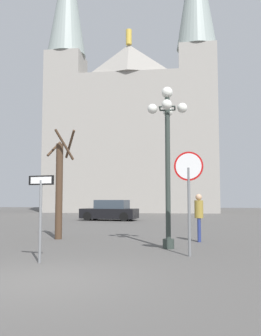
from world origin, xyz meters
TOP-DOWN VIEW (x-y plane):
  - ground_plane at (0.00, 0.00)m, footprint 120.00×120.00m
  - cathedral at (-3.03, 38.87)m, footprint 20.56×13.37m
  - stop_sign at (2.92, 3.39)m, footprint 0.81×0.17m
  - one_way_arrow_sign at (-0.75, 1.87)m, footprint 0.72×0.21m
  - street_lamp at (2.30, 4.91)m, footprint 1.30×1.30m
  - bare_tree at (-2.03, 7.09)m, footprint 1.17×1.28m
  - parked_car_near_black at (-2.37, 19.64)m, footprint 4.26×2.35m
  - pedestrian_walking at (3.37, 6.88)m, footprint 0.32×0.32m

SIDE VIEW (x-z plane):
  - ground_plane at x=0.00m, z-range 0.00..0.00m
  - parked_car_near_black at x=-2.37m, z-range -0.05..1.44m
  - pedestrian_walking at x=3.37m, z-range 0.19..1.93m
  - one_way_arrow_sign at x=-0.75m, z-range 0.32..2.47m
  - stop_sign at x=2.92m, z-range 0.59..3.47m
  - bare_tree at x=-2.03m, z-range -0.08..4.22m
  - street_lamp at x=2.30m, z-range 0.76..5.98m
  - cathedral at x=-3.03m, z-range -6.99..28.04m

